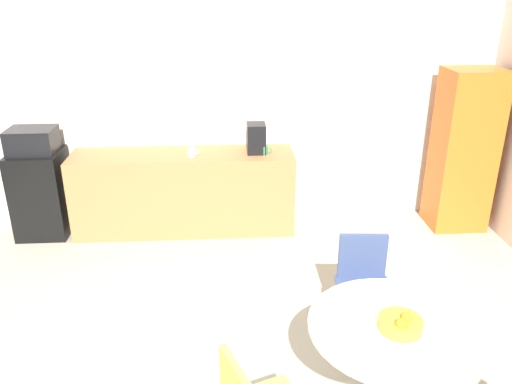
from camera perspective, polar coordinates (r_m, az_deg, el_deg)
wall_back at (r=5.88m, az=-2.77°, el=9.14°), size 6.00×0.10×2.60m
counter_block at (r=5.83m, az=-7.92°, el=0.01°), size 2.42×0.60×0.90m
mini_fridge at (r=6.14m, az=-22.62°, el=-0.15°), size 0.54×0.54×0.95m
microwave at (r=5.95m, az=-23.48°, el=5.23°), size 0.48×0.38×0.26m
locker_cabinet at (r=6.16m, az=21.94°, el=4.23°), size 0.60×0.50×1.80m
round_table at (r=3.38m, az=14.81°, el=-16.09°), size 1.04×1.04×0.76m
chair_navy at (r=4.17m, az=11.77°, el=-8.97°), size 0.45×0.45×0.83m
fruit_bowl at (r=3.24m, az=15.70°, el=-13.83°), size 0.26×0.26×0.11m
mug_white at (r=5.56m, az=-7.09°, el=4.40°), size 0.13×0.08×0.09m
mug_green at (r=5.58m, az=0.92°, el=4.64°), size 0.13×0.08×0.09m
coffee_maker at (r=5.62m, az=0.02°, el=5.97°), size 0.20×0.24×0.32m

